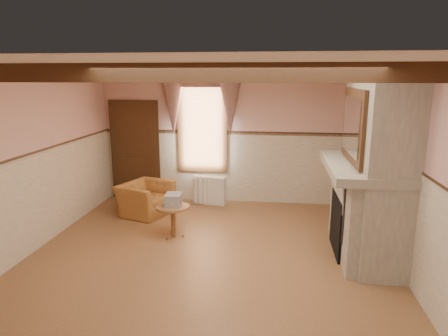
# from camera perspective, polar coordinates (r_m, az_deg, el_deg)

# --- Properties ---
(floor) EXTENTS (5.50, 6.00, 0.01)m
(floor) POSITION_cam_1_polar(r_m,az_deg,el_deg) (6.06, -2.44, -13.11)
(floor) COLOR brown
(floor) RESTS_ON ground
(ceiling) EXTENTS (5.50, 6.00, 0.01)m
(ceiling) POSITION_cam_1_polar(r_m,az_deg,el_deg) (5.45, -2.73, 14.37)
(ceiling) COLOR silver
(ceiling) RESTS_ON wall_back
(wall_back) EXTENTS (5.50, 0.02, 2.80)m
(wall_back) POSITION_cam_1_polar(r_m,az_deg,el_deg) (8.51, 0.92, 4.40)
(wall_back) COLOR #D19C91
(wall_back) RESTS_ON floor
(wall_front) EXTENTS (5.50, 0.02, 2.80)m
(wall_front) POSITION_cam_1_polar(r_m,az_deg,el_deg) (2.85, -13.39, -13.75)
(wall_front) COLOR #D19C91
(wall_front) RESTS_ON floor
(wall_left) EXTENTS (0.02, 6.00, 2.80)m
(wall_left) POSITION_cam_1_polar(r_m,az_deg,el_deg) (6.64, -26.65, 0.59)
(wall_left) COLOR #D19C91
(wall_left) RESTS_ON floor
(wall_right) EXTENTS (0.02, 6.00, 2.80)m
(wall_right) POSITION_cam_1_polar(r_m,az_deg,el_deg) (5.80, 25.28, -0.90)
(wall_right) COLOR #D19C91
(wall_right) RESTS_ON floor
(wainscot) EXTENTS (5.50, 6.00, 1.50)m
(wainscot) POSITION_cam_1_polar(r_m,az_deg,el_deg) (5.78, -2.52, -6.41)
(wainscot) COLOR beige
(wainscot) RESTS_ON floor
(chair_rail) EXTENTS (5.50, 6.00, 0.08)m
(chair_rail) POSITION_cam_1_polar(r_m,az_deg,el_deg) (5.57, -2.59, 0.89)
(chair_rail) COLOR black
(chair_rail) RESTS_ON wainscot
(firebox) EXTENTS (0.20, 0.95, 0.90)m
(firebox) POSITION_cam_1_polar(r_m,az_deg,el_deg) (6.45, 16.45, -7.68)
(firebox) COLOR black
(firebox) RESTS_ON floor
(armchair) EXTENTS (1.12, 1.19, 0.62)m
(armchair) POSITION_cam_1_polar(r_m,az_deg,el_deg) (8.04, -11.11, -4.32)
(armchair) COLOR #9E662D
(armchair) RESTS_ON floor
(side_table) EXTENTS (0.68, 0.68, 0.55)m
(side_table) POSITION_cam_1_polar(r_m,az_deg,el_deg) (6.85, -7.27, -7.58)
(side_table) COLOR brown
(side_table) RESTS_ON floor
(book_stack) EXTENTS (0.28, 0.34, 0.20)m
(book_stack) POSITION_cam_1_polar(r_m,az_deg,el_deg) (6.75, -7.22, -4.51)
(book_stack) COLOR #B7AD8C
(book_stack) RESTS_ON side_table
(radiator) EXTENTS (0.72, 0.30, 0.60)m
(radiator) POSITION_cam_1_polar(r_m,az_deg,el_deg) (8.51, -2.09, -3.18)
(radiator) COLOR silver
(radiator) RESTS_ON floor
(bowl) EXTENTS (0.33, 0.33, 0.08)m
(bowl) POSITION_cam_1_polar(r_m,az_deg,el_deg) (6.43, 18.89, 1.46)
(bowl) COLOR brown
(bowl) RESTS_ON mantel
(mantel_clock) EXTENTS (0.14, 0.24, 0.20)m
(mantel_clock) POSITION_cam_1_polar(r_m,az_deg,el_deg) (6.99, 18.00, 2.89)
(mantel_clock) COLOR black
(mantel_clock) RESTS_ON mantel
(oil_lamp) EXTENTS (0.11, 0.11, 0.28)m
(oil_lamp) POSITION_cam_1_polar(r_m,az_deg,el_deg) (6.57, 18.67, 2.59)
(oil_lamp) COLOR gold
(oil_lamp) RESTS_ON mantel
(candle_red) EXTENTS (0.06, 0.06, 0.16)m
(candle_red) POSITION_cam_1_polar(r_m,az_deg,el_deg) (5.61, 20.57, 0.14)
(candle_red) COLOR #B3162E
(candle_red) RESTS_ON mantel
(jar_yellow) EXTENTS (0.06, 0.06, 0.12)m
(jar_yellow) POSITION_cam_1_polar(r_m,az_deg,el_deg) (5.65, 20.46, 0.03)
(jar_yellow) COLOR yellow
(jar_yellow) RESTS_ON mantel
(fireplace) EXTENTS (0.85, 2.00, 2.80)m
(fireplace) POSITION_cam_1_polar(r_m,az_deg,el_deg) (6.27, 20.83, 0.47)
(fireplace) COLOR gray
(fireplace) RESTS_ON floor
(mantel) EXTENTS (1.05, 2.05, 0.12)m
(mantel) POSITION_cam_1_polar(r_m,az_deg,el_deg) (6.24, 19.20, 0.16)
(mantel) COLOR gray
(mantel) RESTS_ON fireplace
(overmantel_mirror) EXTENTS (0.06, 1.44, 1.04)m
(overmantel_mirror) POSITION_cam_1_polar(r_m,az_deg,el_deg) (6.11, 17.91, 5.80)
(overmantel_mirror) COLOR silver
(overmantel_mirror) RESTS_ON fireplace
(door) EXTENTS (1.10, 0.10, 2.10)m
(door) POSITION_cam_1_polar(r_m,az_deg,el_deg) (8.99, -12.55, 2.29)
(door) COLOR black
(door) RESTS_ON floor
(window) EXTENTS (1.06, 0.08, 2.02)m
(window) POSITION_cam_1_polar(r_m,az_deg,el_deg) (8.54, -3.12, 6.11)
(window) COLOR white
(window) RESTS_ON wall_back
(window_drapes) EXTENTS (1.30, 0.14, 1.40)m
(window_drapes) POSITION_cam_1_polar(r_m,az_deg,el_deg) (8.40, -3.29, 10.10)
(window_drapes) COLOR gray
(window_drapes) RESTS_ON wall_back
(ceiling_beam_front) EXTENTS (5.50, 0.18, 0.20)m
(ceiling_beam_front) POSITION_cam_1_polar(r_m,az_deg,el_deg) (4.27, -5.62, 13.39)
(ceiling_beam_front) COLOR black
(ceiling_beam_front) RESTS_ON ceiling
(ceiling_beam_back) EXTENTS (5.50, 0.18, 0.20)m
(ceiling_beam_back) POSITION_cam_1_polar(r_m,az_deg,el_deg) (6.63, -0.86, 13.26)
(ceiling_beam_back) COLOR black
(ceiling_beam_back) RESTS_ON ceiling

